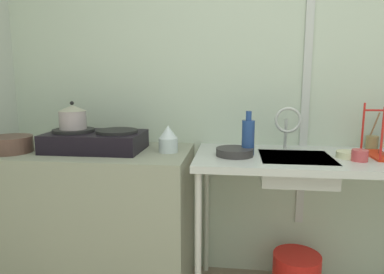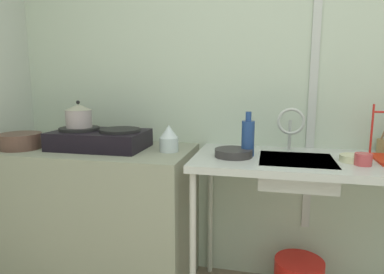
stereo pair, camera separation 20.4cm
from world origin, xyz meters
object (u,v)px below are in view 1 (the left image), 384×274
object	(u,v)px
sink_basin	(295,168)
bottle_by_sink	(248,136)
stove	(96,140)
utensil_jar	(372,142)
frying_pan	(235,152)
cup_by_rack	(360,155)
small_bowl_on_drainboard	(348,155)
faucet	(288,122)
pot_on_left_burner	(73,117)
percolator	(168,139)
pot_beside_stove	(10,144)

from	to	relation	value
sink_basin	bottle_by_sink	world-z (taller)	bottle_by_sink
stove	utensil_jar	xyz separation A→B (m)	(1.71, 0.26, -0.02)
frying_pan	cup_by_rack	bearing A→B (deg)	-4.01
small_bowl_on_drainboard	bottle_by_sink	distance (m)	0.56
sink_basin	faucet	distance (m)	0.29
stove	faucet	xyz separation A→B (m)	(1.17, 0.13, 0.12)
pot_on_left_burner	utensil_jar	world-z (taller)	pot_on_left_burner
utensil_jar	stove	bearing A→B (deg)	-171.42
utensil_jar	faucet	bearing A→B (deg)	-166.31
sink_basin	utensil_jar	size ratio (longest dim) A/B	1.71
cup_by_rack	utensil_jar	bearing A→B (deg)	61.36
percolator	sink_basin	size ratio (longest dim) A/B	0.41
pot_on_left_burner	bottle_by_sink	size ratio (longest dim) A/B	0.67
small_bowl_on_drainboard	frying_pan	bearing A→B (deg)	-177.86
utensil_jar	cup_by_rack	bearing A→B (deg)	-118.64
utensil_jar	pot_beside_stove	bearing A→B (deg)	-170.31
percolator	small_bowl_on_drainboard	world-z (taller)	percolator
cup_by_rack	small_bowl_on_drainboard	xyz separation A→B (m)	(-0.03, 0.07, -0.01)
pot_beside_stove	cup_by_rack	world-z (taller)	pot_beside_stove
pot_beside_stove	utensil_jar	xyz separation A→B (m)	(2.20, 0.38, -0.00)
faucet	frying_pan	distance (m)	0.39
cup_by_rack	bottle_by_sink	xyz separation A→B (m)	(-0.59, 0.09, 0.08)
pot_beside_stove	frying_pan	world-z (taller)	pot_beside_stove
sink_basin	frying_pan	size ratio (longest dim) A/B	1.87
stove	pot_beside_stove	xyz separation A→B (m)	(-0.49, -0.12, -0.01)
sink_basin	bottle_by_sink	size ratio (longest dim) A/B	1.57
faucet	sink_basin	bearing A→B (deg)	-78.78
pot_on_left_burner	cup_by_rack	bearing A→B (deg)	-3.25
pot_beside_stove	sink_basin	xyz separation A→B (m)	(1.68, 0.09, -0.12)
small_bowl_on_drainboard	cup_by_rack	bearing A→B (deg)	-63.72
percolator	cup_by_rack	bearing A→B (deg)	-5.36
sink_basin	frying_pan	world-z (taller)	frying_pan
pot_on_left_burner	pot_beside_stove	bearing A→B (deg)	-161.34
pot_on_left_burner	frying_pan	size ratio (longest dim) A/B	0.80
stove	cup_by_rack	world-z (taller)	stove
pot_on_left_burner	percolator	distance (m)	0.61
faucet	utensil_jar	world-z (taller)	faucet
cup_by_rack	bottle_by_sink	world-z (taller)	bottle_by_sink
frying_pan	utensil_jar	bearing A→B (deg)	19.56
bottle_by_sink	utensil_jar	distance (m)	0.83
pot_on_left_burner	bottle_by_sink	xyz separation A→B (m)	(1.07, -0.01, -0.10)
pot_beside_stove	bottle_by_sink	world-z (taller)	bottle_by_sink
stove	pot_on_left_burner	bearing A→B (deg)	180.00
pot_beside_stove	bottle_by_sink	xyz separation A→B (m)	(1.41, 0.11, 0.06)
frying_pan	small_bowl_on_drainboard	bearing A→B (deg)	2.14
stove	sink_basin	size ratio (longest dim) A/B	1.45
pot_beside_stove	frying_pan	bearing A→B (deg)	2.98
pot_on_left_burner	frying_pan	distance (m)	1.01
pot_beside_stove	stove	bearing A→B (deg)	13.55
cup_by_rack	bottle_by_sink	distance (m)	0.60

